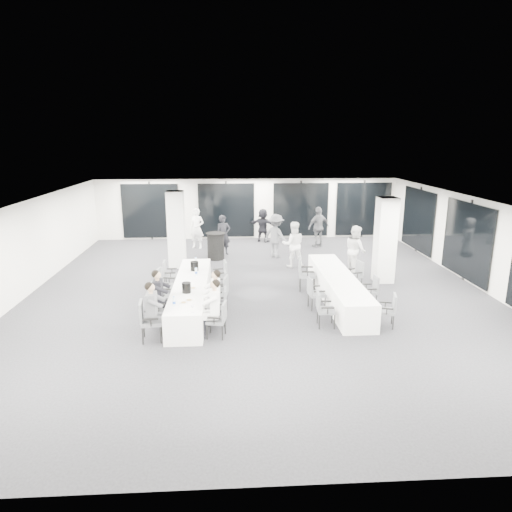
{
  "coord_description": "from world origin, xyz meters",
  "views": [
    {
      "loc": [
        -0.87,
        -13.23,
        4.64
      ],
      "look_at": [
        -0.1,
        -0.2,
        1.24
      ],
      "focal_mm": 32.0,
      "sensor_mm": 36.0,
      "label": 1
    }
  ],
  "objects_px": {
    "standing_guest_d": "(319,224)",
    "standing_guest_h": "(356,246)",
    "chair_main_right_mid": "(221,292)",
    "ice_bucket_near": "(186,288)",
    "chair_main_left_near": "(148,318)",
    "standing_guest_c": "(276,233)",
    "standing_guest_a": "(223,232)",
    "cocktail_table": "(216,246)",
    "chair_main_right_near": "(219,317)",
    "banquet_table_side": "(338,288)",
    "chair_main_left_second": "(155,305)",
    "ice_bucket_far": "(194,266)",
    "standing_guest_g": "(197,226)",
    "chair_main_right_second": "(220,304)",
    "chair_main_left_mid": "(159,294)",
    "chair_side_right_far": "(356,273)",
    "chair_main_left_far": "(169,273)",
    "chair_main_right_fourth": "(221,284)",
    "chair_side_right_mid": "(371,289)",
    "chair_side_left_near": "(323,307)",
    "chair_side_left_mid": "(314,291)",
    "standing_guest_e": "(381,236)",
    "chair_side_left_far": "(304,272)",
    "chair_main_left_fourth": "(163,283)",
    "chair_main_right_far": "(221,273)",
    "standing_guest_f": "(263,223)",
    "standing_guest_b": "(293,241)"
  },
  "relations": [
    {
      "from": "banquet_table_side",
      "to": "chair_main_left_mid",
      "type": "bearing_deg",
      "value": -172.31
    },
    {
      "from": "standing_guest_e",
      "to": "chair_main_right_near",
      "type": "bearing_deg",
      "value": 130.32
    },
    {
      "from": "chair_main_right_near",
      "to": "standing_guest_c",
      "type": "bearing_deg",
      "value": -5.82
    },
    {
      "from": "cocktail_table",
      "to": "standing_guest_g",
      "type": "relative_size",
      "value": 0.53
    },
    {
      "from": "chair_main_right_mid",
      "to": "ice_bucket_near",
      "type": "distance_m",
      "value": 1.04
    },
    {
      "from": "standing_guest_d",
      "to": "ice_bucket_far",
      "type": "distance_m",
      "value": 7.73
    },
    {
      "from": "chair_main_right_fourth",
      "to": "chair_side_right_far",
      "type": "xyz_separation_m",
      "value": [
        4.25,
        0.96,
        -0.02
      ]
    },
    {
      "from": "cocktail_table",
      "to": "chair_main_right_near",
      "type": "distance_m",
      "value": 7.29
    },
    {
      "from": "cocktail_table",
      "to": "ice_bucket_near",
      "type": "xyz_separation_m",
      "value": [
        -0.59,
        -6.17,
        0.35
      ]
    },
    {
      "from": "standing_guest_d",
      "to": "standing_guest_h",
      "type": "xyz_separation_m",
      "value": [
        0.52,
        -4.03,
        -0.03
      ]
    },
    {
      "from": "banquet_table_side",
      "to": "chair_main_left_second",
      "type": "height_order",
      "value": "chair_main_left_second"
    },
    {
      "from": "cocktail_table",
      "to": "standing_guest_h",
      "type": "relative_size",
      "value": 0.54
    },
    {
      "from": "standing_guest_g",
      "to": "chair_main_right_second",
      "type": "bearing_deg",
      "value": -64.72
    },
    {
      "from": "chair_main_left_fourth",
      "to": "standing_guest_b",
      "type": "relative_size",
      "value": 0.52
    },
    {
      "from": "chair_side_right_far",
      "to": "standing_guest_b",
      "type": "xyz_separation_m",
      "value": [
        -1.64,
        2.58,
        0.46
      ]
    },
    {
      "from": "chair_side_right_far",
      "to": "standing_guest_c",
      "type": "xyz_separation_m",
      "value": [
        -2.14,
        3.98,
        0.48
      ]
    },
    {
      "from": "chair_side_left_far",
      "to": "cocktail_table",
      "type": "bearing_deg",
      "value": -136.68
    },
    {
      "from": "chair_side_right_far",
      "to": "ice_bucket_far",
      "type": "relative_size",
      "value": 3.17
    },
    {
      "from": "banquet_table_side",
      "to": "chair_main_right_mid",
      "type": "bearing_deg",
      "value": -167.42
    },
    {
      "from": "ice_bucket_far",
      "to": "standing_guest_g",
      "type": "bearing_deg",
      "value": 93.09
    },
    {
      "from": "standing_guest_c",
      "to": "chair_main_right_far",
      "type": "bearing_deg",
      "value": 104.34
    },
    {
      "from": "banquet_table_side",
      "to": "chair_main_left_fourth",
      "type": "xyz_separation_m",
      "value": [
        -5.09,
        0.17,
        0.19
      ]
    },
    {
      "from": "chair_main_left_second",
      "to": "chair_main_right_near",
      "type": "relative_size",
      "value": 1.07
    },
    {
      "from": "chair_side_right_mid",
      "to": "chair_side_left_near",
      "type": "bearing_deg",
      "value": 130.21
    },
    {
      "from": "chair_side_left_mid",
      "to": "standing_guest_e",
      "type": "height_order",
      "value": "standing_guest_e"
    },
    {
      "from": "chair_main_right_mid",
      "to": "standing_guest_a",
      "type": "relative_size",
      "value": 0.56
    },
    {
      "from": "banquet_table_side",
      "to": "standing_guest_c",
      "type": "height_order",
      "value": "standing_guest_c"
    },
    {
      "from": "banquet_table_side",
      "to": "chair_main_left_far",
      "type": "distance_m",
      "value": 5.26
    },
    {
      "from": "ice_bucket_near",
      "to": "ice_bucket_far",
      "type": "bearing_deg",
      "value": 88.21
    },
    {
      "from": "chair_main_left_fourth",
      "to": "chair_main_left_second",
      "type": "bearing_deg",
      "value": 13.15
    },
    {
      "from": "banquet_table_side",
      "to": "ice_bucket_near",
      "type": "height_order",
      "value": "ice_bucket_near"
    },
    {
      "from": "standing_guest_b",
      "to": "standing_guest_c",
      "type": "bearing_deg",
      "value": -70.5
    },
    {
      "from": "cocktail_table",
      "to": "chair_side_left_near",
      "type": "relative_size",
      "value": 1.17
    },
    {
      "from": "chair_main_left_near",
      "to": "standing_guest_c",
      "type": "relative_size",
      "value": 0.5
    },
    {
      "from": "chair_main_left_second",
      "to": "chair_main_right_fourth",
      "type": "xyz_separation_m",
      "value": [
        1.66,
        1.6,
        -0.01
      ]
    },
    {
      "from": "banquet_table_side",
      "to": "ice_bucket_near",
      "type": "bearing_deg",
      "value": -163.85
    },
    {
      "from": "chair_main_left_near",
      "to": "standing_guest_d",
      "type": "xyz_separation_m",
      "value": [
        5.8,
        9.21,
        0.44
      ]
    },
    {
      "from": "chair_main_left_mid",
      "to": "standing_guest_a",
      "type": "relative_size",
      "value": 0.5
    },
    {
      "from": "chair_side_left_mid",
      "to": "standing_guest_g",
      "type": "relative_size",
      "value": 0.45
    },
    {
      "from": "chair_main_right_near",
      "to": "standing_guest_f",
      "type": "xyz_separation_m",
      "value": [
        1.81,
        10.28,
        0.37
      ]
    },
    {
      "from": "standing_guest_a",
      "to": "ice_bucket_near",
      "type": "distance_m",
      "value": 6.95
    },
    {
      "from": "chair_main_left_second",
      "to": "chair_side_left_near",
      "type": "bearing_deg",
      "value": 73.44
    },
    {
      "from": "banquet_table_side",
      "to": "chair_main_left_far",
      "type": "bearing_deg",
      "value": 165.07
    },
    {
      "from": "standing_guest_d",
      "to": "chair_main_right_near",
      "type": "bearing_deg",
      "value": 42.17
    },
    {
      "from": "chair_main_right_fourth",
      "to": "standing_guest_g",
      "type": "height_order",
      "value": "standing_guest_g"
    },
    {
      "from": "chair_main_left_far",
      "to": "standing_guest_g",
      "type": "xyz_separation_m",
      "value": [
        0.53,
        5.49,
        0.47
      ]
    },
    {
      "from": "standing_guest_g",
      "to": "chair_main_right_near",
      "type": "bearing_deg",
      "value": -65.42
    },
    {
      "from": "chair_main_right_far",
      "to": "standing_guest_e",
      "type": "relative_size",
      "value": 0.51
    },
    {
      "from": "standing_guest_a",
      "to": "ice_bucket_far",
      "type": "bearing_deg",
      "value": -117.85
    },
    {
      "from": "chair_main_left_fourth",
      "to": "chair_main_right_far",
      "type": "bearing_deg",
      "value": 135.9
    }
  ]
}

